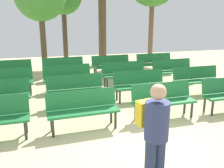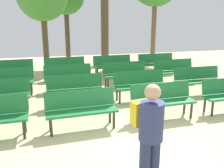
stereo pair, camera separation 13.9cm
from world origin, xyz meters
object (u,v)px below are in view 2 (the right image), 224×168
object	(u,v)px
bench_r3_c1	(65,67)
bench_r3_c2	(113,65)
tree_0	(105,31)
bench_r1_c2	(140,83)
bench_r3_c3	(157,62)
bench_r1_c1	(75,88)
bench_r2_c0	(8,80)
bench_r2_c2	(125,73)
bench_r3_c0	(11,70)
visitor_with_backpack	(149,133)
bench_r0_c1	(81,107)
bench_r0_c2	(162,99)
bench_r1_c3	(198,79)
bench_r2_c1	(68,76)
bench_r2_c3	(174,70)

from	to	relation	value
bench_r3_c1	bench_r3_c2	bearing A→B (deg)	-1.57
bench_r3_c2	tree_0	size ratio (longest dim) A/B	0.49
bench_r1_c2	bench_r3_c3	world-z (taller)	same
bench_r1_c1	bench_r2_c0	world-z (taller)	same
bench_r1_c2	bench_r2_c2	world-z (taller)	same
bench_r3_c3	tree_0	size ratio (longest dim) A/B	0.49
bench_r3_c0	visitor_with_backpack	xyz separation A→B (m)	(2.81, -6.84, 0.43)
bench_r1_c1	tree_0	distance (m)	6.78
bench_r3_c0	bench_r3_c2	distance (m)	3.96
bench_r3_c2	bench_r3_c1	bearing A→B (deg)	178.91
bench_r0_c1	bench_r0_c2	bearing A→B (deg)	0.04
tree_0	bench_r3_c2	bearing A→B (deg)	-96.13
bench_r1_c3	visitor_with_backpack	size ratio (longest dim) A/B	0.97
tree_0	visitor_with_backpack	distance (m)	10.34
bench_r1_c3	bench_r2_c1	world-z (taller)	same
bench_r1_c1	bench_r2_c1	xyz separation A→B (m)	(-0.10, 1.53, 0.00)
bench_r0_c1	bench_r1_c3	size ratio (longest dim) A/B	1.01
visitor_with_backpack	bench_r3_c3	bearing A→B (deg)	-125.89
tree_0	bench_r3_c0	bearing A→B (deg)	-142.01
bench_r0_c2	bench_r1_c1	distance (m)	2.48
bench_r1_c2	bench_r3_c0	size ratio (longest dim) A/B	1.00
bench_r1_c1	bench_r1_c3	size ratio (longest dim) A/B	1.01
bench_r3_c1	visitor_with_backpack	bearing A→B (deg)	-85.65
bench_r0_c2	bench_r3_c0	xyz separation A→B (m)	(-4.14, 4.37, 0.00)
bench_r0_c1	bench_r2_c0	distance (m)	3.59
bench_r2_c3	bench_r3_c0	bearing A→B (deg)	164.43
bench_r1_c2	bench_r3_c0	distance (m)	5.00
bench_r0_c1	bench_r1_c2	distance (m)	2.54
bench_r2_c0	bench_r1_c2	bearing A→B (deg)	-21.07
bench_r3_c0	bench_r3_c3	world-z (taller)	same
bench_r1_c1	visitor_with_backpack	size ratio (longest dim) A/B	0.98
bench_r0_c2	bench_r1_c3	xyz separation A→B (m)	(1.96, 1.57, 0.00)
bench_r0_c2	tree_0	xyz separation A→B (m)	(0.16, 7.74, 1.16)
bench_r0_c2	bench_r1_c3	bearing A→B (deg)	36.15
bench_r1_c3	bench_r2_c2	world-z (taller)	same
bench_r1_c3	bench_r3_c0	bearing A→B (deg)	154.30
bench_r0_c2	bench_r3_c0	distance (m)	6.02
bench_r2_c1	bench_r2_c3	xyz separation A→B (m)	(3.98, 0.08, 0.00)
bench_r1_c1	bench_r2_c0	distance (m)	2.47
bench_r1_c3	tree_0	world-z (taller)	tree_0
bench_r1_c1	bench_r2_c0	xyz separation A→B (m)	(-2.01, 1.42, 0.00)
bench_r2_c1	bench_r3_c0	xyz separation A→B (m)	(-2.02, 1.42, 0.00)
bench_r2_c0	bench_r3_c3	distance (m)	6.08
bench_r1_c3	bench_r2_c2	bearing A→B (deg)	144.24
bench_r2_c2	bench_r3_c1	size ratio (longest dim) A/B	1.00
bench_r3_c1	bench_r3_c0	bearing A→B (deg)	-178.52
bench_r2_c3	bench_r0_c2	bearing A→B (deg)	-124.59
bench_r1_c2	visitor_with_backpack	world-z (taller)	visitor_with_backpack
tree_0	bench_r0_c2	bearing A→B (deg)	-91.21
bench_r1_c2	bench_r3_c2	bearing A→B (deg)	91.34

